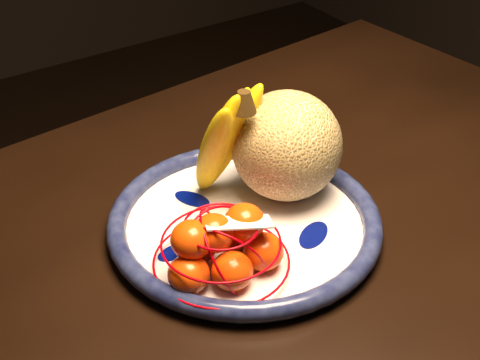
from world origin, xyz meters
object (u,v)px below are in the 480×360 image
fruit_bowl (245,223)px  banana_bunch (222,138)px  cantaloupe (287,146)px  mandarin_bag (221,247)px

fruit_bowl → banana_bunch: size_ratio=1.92×
fruit_bowl → cantaloupe: (0.08, 0.03, 0.07)m
cantaloupe → banana_bunch: (-0.07, 0.03, 0.02)m
cantaloupe → banana_bunch: 0.08m
banana_bunch → mandarin_bag: banana_bunch is taller
mandarin_bag → cantaloupe: bearing=28.8°
fruit_bowl → mandarin_bag: mandarin_bag is taller
banana_bunch → mandarin_bag: size_ratio=0.91×
cantaloupe → mandarin_bag: cantaloupe is taller
cantaloupe → mandarin_bag: bearing=-151.2°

